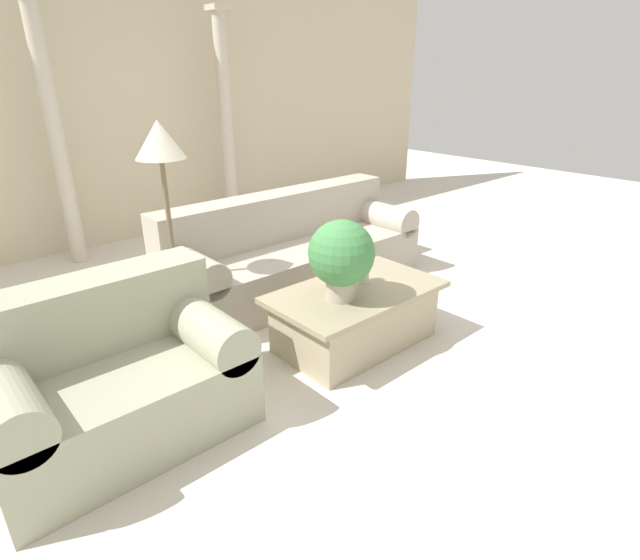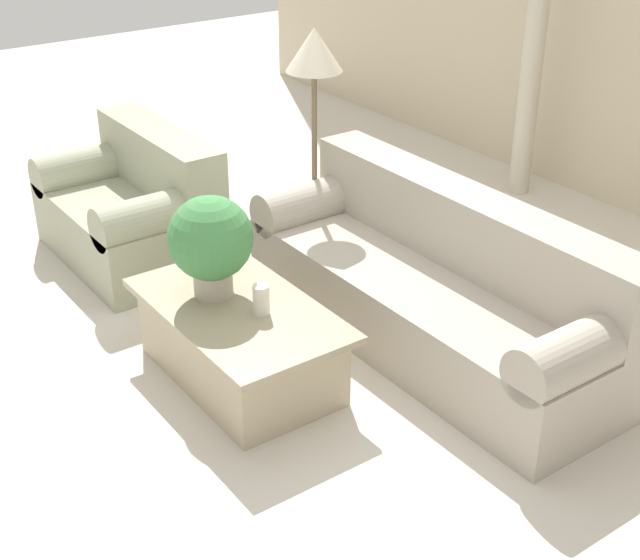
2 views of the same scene
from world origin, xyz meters
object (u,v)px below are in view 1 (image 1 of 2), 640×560
Objects in this scene: loveseat at (114,376)px; potted_plant at (341,256)px; sofa_long at (293,252)px; floor_lamp at (161,153)px; coffee_table at (356,316)px.

potted_plant reaches higher than loveseat.
floor_lamp is (-1.17, -0.02, 1.02)m from sofa_long.
floor_lamp is at bearing 47.19° from loveseat.
sofa_long is at bearing 0.98° from floor_lamp.
potted_plant reaches higher than sofa_long.
floor_lamp reaches higher than sofa_long.
sofa_long is 1.54× the size of floor_lamp.
loveseat is at bearing 173.28° from coffee_table.
sofa_long is 1.32m from potted_plant.
sofa_long reaches higher than coffee_table.
floor_lamp is (-0.66, 1.13, 0.61)m from potted_plant.
loveseat is 1.70m from coffee_table.
coffee_table is at bearing -6.72° from loveseat.
sofa_long is 4.40× the size of potted_plant.
sofa_long is 1.55m from floor_lamp.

